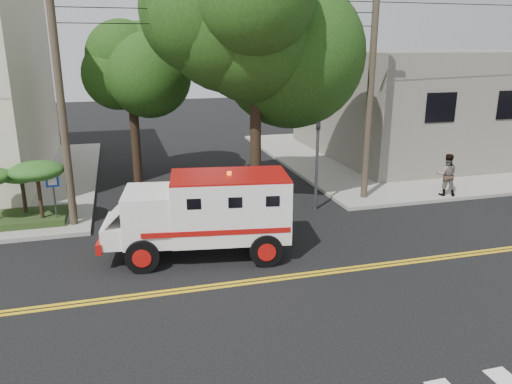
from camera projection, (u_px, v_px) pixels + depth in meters
name	position (u px, v px, depth m)	size (l,w,h in m)	color
ground	(266.00, 280.00, 14.37)	(100.00, 100.00, 0.00)	black
sidewalk_ne	(415.00, 155.00, 30.28)	(17.00, 17.00, 0.15)	gray
building_right	(437.00, 102.00, 30.25)	(14.00, 12.00, 6.00)	slate
utility_pole_left	(61.00, 105.00, 17.18)	(0.28, 0.28, 9.00)	#382D23
utility_pole_right	(370.00, 95.00, 20.43)	(0.28, 0.28, 9.00)	#382D23
tree_main	(269.00, 25.00, 18.54)	(6.08, 5.70, 9.85)	black
tree_left	(137.00, 62.00, 22.92)	(4.48, 4.20, 7.70)	black
tree_right	(333.00, 52.00, 29.46)	(4.80, 4.50, 8.20)	black
traffic_signal	(317.00, 156.00, 19.88)	(0.15, 0.18, 3.60)	#3F3F42
accessibility_sign	(54.00, 192.00, 18.08)	(0.45, 0.10, 2.02)	#3F3F42
palm_planter	(18.00, 184.00, 18.10)	(3.52, 2.63, 2.36)	#1E3314
armored_truck	(206.00, 211.00, 15.65)	(6.06, 3.05, 2.65)	white
pedestrian_a	(385.00, 164.00, 23.98)	(0.61, 0.40, 1.66)	gray
pedestrian_b	(447.00, 175.00, 21.67)	(0.90, 0.70, 1.85)	gray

